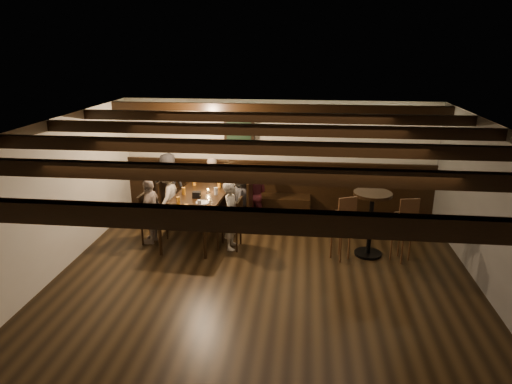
# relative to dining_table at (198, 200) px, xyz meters

# --- Properties ---
(room) EXTENTS (7.00, 7.00, 7.00)m
(room) POSITION_rel_dining_table_xyz_m (1.11, 0.16, 0.38)
(room) COLOR black
(room) RESTS_ON ground
(dining_table) EXTENTS (1.03, 2.08, 0.76)m
(dining_table) POSITION_rel_dining_table_xyz_m (0.00, 0.00, 0.00)
(dining_table) COLOR black
(dining_table) RESTS_ON floor
(chair_left_near) EXTENTS (0.43, 0.43, 0.90)m
(chair_left_near) POSITION_rel_dining_table_xyz_m (-0.69, 0.49, -0.42)
(chair_left_near) COLOR black
(chair_left_near) RESTS_ON floor
(chair_left_far) EXTENTS (0.44, 0.44, 0.92)m
(chair_left_far) POSITION_rel_dining_table_xyz_m (-0.74, -0.41, -0.42)
(chair_left_far) COLOR black
(chair_left_far) RESTS_ON floor
(chair_right_near) EXTENTS (0.47, 0.47, 0.98)m
(chair_right_near) POSITION_rel_dining_table_xyz_m (0.75, 0.41, -0.40)
(chair_right_near) COLOR black
(chair_right_near) RESTS_ON floor
(chair_right_far) EXTENTS (0.44, 0.44, 0.91)m
(chair_right_far) POSITION_rel_dining_table_xyz_m (0.69, -0.49, -0.42)
(chair_right_far) COLOR black
(chair_right_far) RESTS_ON floor
(person_bench_left) EXTENTS (0.69, 0.47, 1.35)m
(person_bench_left) POSITION_rel_dining_table_xyz_m (-0.84, 0.95, -0.02)
(person_bench_left) COLOR #272629
(person_bench_left) RESTS_ON floor
(person_bench_centre) EXTENTS (0.48, 0.33, 1.27)m
(person_bench_centre) POSITION_rel_dining_table_xyz_m (0.06, 1.05, -0.06)
(person_bench_centre) COLOR gray
(person_bench_centre) RESTS_ON floor
(person_bench_right) EXTENTS (0.60, 0.48, 1.18)m
(person_bench_right) POSITION_rel_dining_table_xyz_m (0.95, 0.84, -0.11)
(person_bench_right) COLOR #531C25
(person_bench_right) RESTS_ON floor
(person_left_near) EXTENTS (0.49, 0.79, 1.19)m
(person_left_near) POSITION_rel_dining_table_xyz_m (-0.72, 0.49, -0.10)
(person_left_near) COLOR #B3A897
(person_left_near) RESTS_ON floor
(person_left_far) EXTENTS (0.34, 0.72, 1.20)m
(person_left_far) POSITION_rel_dining_table_xyz_m (-0.78, -0.40, -0.10)
(person_left_far) COLOR gray
(person_left_far) RESTS_ON floor
(person_right_near) EXTENTS (0.41, 0.60, 1.19)m
(person_right_near) POSITION_rel_dining_table_xyz_m (0.78, 0.40, -0.10)
(person_right_near) COLOR #29292C
(person_right_near) RESTS_ON floor
(person_right_far) EXTENTS (0.32, 0.46, 1.23)m
(person_right_far) POSITION_rel_dining_table_xyz_m (0.72, -0.49, -0.08)
(person_right_far) COLOR #A8A28E
(person_right_far) RESTS_ON floor
(pint_a) EXTENTS (0.07, 0.07, 0.14)m
(pint_a) POSITION_rel_dining_table_xyz_m (-0.24, 0.72, 0.13)
(pint_a) COLOR #BF7219
(pint_a) RESTS_ON dining_table
(pint_b) EXTENTS (0.07, 0.07, 0.14)m
(pint_b) POSITION_rel_dining_table_xyz_m (0.29, 0.63, 0.13)
(pint_b) COLOR #BF7219
(pint_b) RESTS_ON dining_table
(pint_c) EXTENTS (0.07, 0.07, 0.14)m
(pint_c) POSITION_rel_dining_table_xyz_m (-0.29, 0.12, 0.13)
(pint_c) COLOR #BF7219
(pint_c) RESTS_ON dining_table
(pint_d) EXTENTS (0.07, 0.07, 0.14)m
(pint_d) POSITION_rel_dining_table_xyz_m (0.31, 0.18, 0.13)
(pint_d) COLOR silver
(pint_d) RESTS_ON dining_table
(pint_e) EXTENTS (0.07, 0.07, 0.14)m
(pint_e) POSITION_rel_dining_table_xyz_m (-0.25, -0.44, 0.13)
(pint_e) COLOR #BF7219
(pint_e) RESTS_ON dining_table
(pint_f) EXTENTS (0.07, 0.07, 0.14)m
(pint_f) POSITION_rel_dining_table_xyz_m (0.17, -0.56, 0.13)
(pint_f) COLOR silver
(pint_f) RESTS_ON dining_table
(pint_g) EXTENTS (0.07, 0.07, 0.14)m
(pint_g) POSITION_rel_dining_table_xyz_m (0.00, -0.80, 0.13)
(pint_g) COLOR #BF7219
(pint_g) RESTS_ON dining_table
(plate_near) EXTENTS (0.24, 0.24, 0.01)m
(plate_near) POSITION_rel_dining_table_xyz_m (-0.19, -0.69, 0.07)
(plate_near) COLOR white
(plate_near) RESTS_ON dining_table
(plate_far) EXTENTS (0.24, 0.24, 0.01)m
(plate_far) POSITION_rel_dining_table_xyz_m (0.16, -0.31, 0.07)
(plate_far) COLOR white
(plate_far) RESTS_ON dining_table
(condiment_caddy) EXTENTS (0.15, 0.10, 0.12)m
(condiment_caddy) POSITION_rel_dining_table_xyz_m (-0.00, -0.05, 0.12)
(condiment_caddy) COLOR black
(condiment_caddy) RESTS_ON dining_table
(candle) EXTENTS (0.05, 0.05, 0.05)m
(candle) POSITION_rel_dining_table_xyz_m (0.14, 0.29, 0.09)
(candle) COLOR beige
(candle) RESTS_ON dining_table
(high_top_table) EXTENTS (0.64, 0.64, 1.13)m
(high_top_table) POSITION_rel_dining_table_xyz_m (3.10, -0.52, 0.05)
(high_top_table) COLOR black
(high_top_table) RESTS_ON floor
(bar_stool_left) EXTENTS (0.40, 0.42, 1.15)m
(bar_stool_left) POSITION_rel_dining_table_xyz_m (2.60, -0.72, -0.27)
(bar_stool_left) COLOR #332010
(bar_stool_left) RESTS_ON floor
(bar_stool_right) EXTENTS (0.38, 0.40, 1.15)m
(bar_stool_right) POSITION_rel_dining_table_xyz_m (3.60, -0.67, -0.27)
(bar_stool_right) COLOR #332010
(bar_stool_right) RESTS_ON floor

